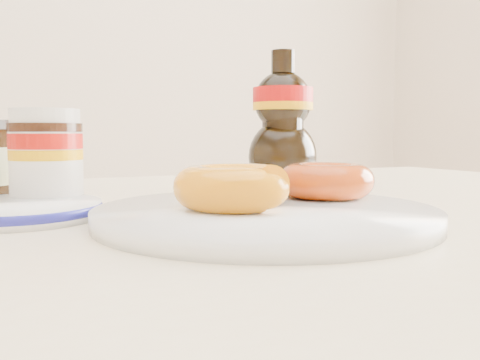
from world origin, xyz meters
name	(u,v)px	position (x,y,z in m)	size (l,w,h in m)	color
dining_table	(220,285)	(0.00, 0.10, 0.67)	(1.40, 0.90, 0.75)	beige
plate	(265,215)	(0.00, -0.01, 0.76)	(0.30, 0.30, 0.02)	white
donut_bitten	(235,187)	(-0.03, 0.00, 0.78)	(0.11, 0.11, 0.04)	orange
donut_whole	(326,180)	(0.09, 0.03, 0.78)	(0.10, 0.10, 0.03)	#AD3B0B
nutella_jar	(46,156)	(-0.16, 0.17, 0.81)	(0.07, 0.07, 0.10)	white
syrup_bottle	(283,121)	(0.16, 0.23, 0.85)	(0.10, 0.08, 0.19)	black
blue_rim_saucer	(17,210)	(-0.20, 0.12, 0.76)	(0.16, 0.16, 0.02)	white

